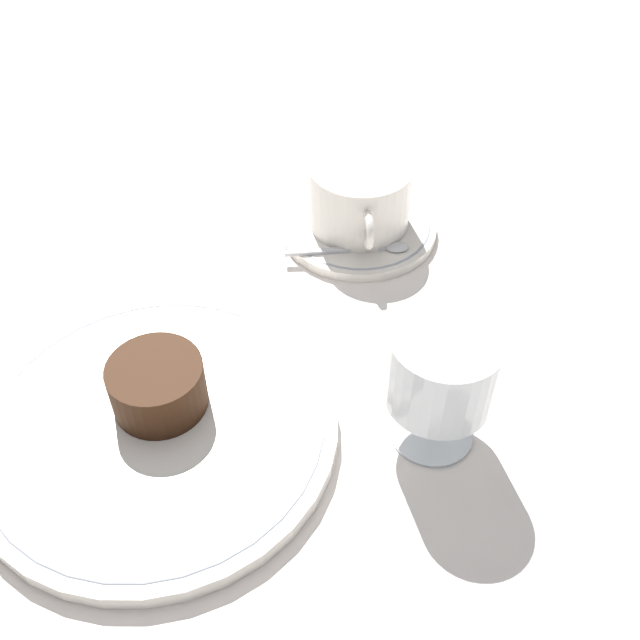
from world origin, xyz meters
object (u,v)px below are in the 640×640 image
(coffee_cup, at_px, (360,194))
(wine_glass, at_px, (442,374))
(dinner_plate, at_px, (157,427))
(dessert_cake, at_px, (158,385))

(coffee_cup, bearing_deg, wine_glass, 5.57)
(wine_glass, bearing_deg, dinner_plate, -95.00)
(dinner_plate, xyz_separation_m, dessert_cake, (-0.02, 0.00, 0.03))
(dinner_plate, bearing_deg, dessert_cake, 170.09)
(wine_glass, relative_size, dessert_cake, 1.46)
(coffee_cup, xyz_separation_m, wine_glass, (0.25, 0.02, 0.02))
(dinner_plate, bearing_deg, wine_glass, 85.00)
(dinner_plate, height_order, coffee_cup, coffee_cup)
(wine_glass, distance_m, dessert_cake, 0.21)
(coffee_cup, bearing_deg, dinner_plate, -38.39)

